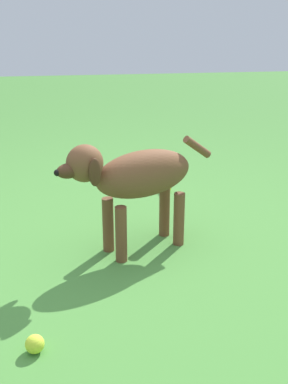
% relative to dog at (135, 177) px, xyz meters
% --- Properties ---
extents(ground, '(14.00, 14.00, 0.00)m').
position_rel_dog_xyz_m(ground, '(-0.10, -0.11, -0.37)').
color(ground, '#478438').
extents(dog, '(0.78, 0.41, 0.56)m').
position_rel_dog_xyz_m(dog, '(0.00, 0.00, 0.00)').
color(dog, brown).
rests_on(dog, ground).
extents(tennis_ball_0, '(0.07, 0.07, 0.07)m').
position_rel_dog_xyz_m(tennis_ball_0, '(0.30, 0.76, -0.34)').
color(tennis_ball_0, yellow).
rests_on(tennis_ball_0, ground).
extents(tennis_ball_1, '(0.07, 0.07, 0.07)m').
position_rel_dog_xyz_m(tennis_ball_1, '(-0.44, -0.70, -0.34)').
color(tennis_ball_1, '#CCDF38').
rests_on(tennis_ball_1, ground).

